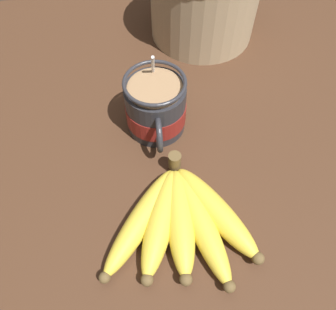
% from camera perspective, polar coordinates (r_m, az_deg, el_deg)
% --- Properties ---
extents(table, '(1.03, 1.03, 0.03)m').
position_cam_1_polar(table, '(0.54, -2.10, -3.67)').
color(table, '#422819').
rests_on(table, ground).
extents(coffee_mug, '(0.16, 0.10, 0.14)m').
position_cam_1_polar(coffee_mug, '(0.54, -2.14, 8.19)').
color(coffee_mug, '#28282D').
rests_on(coffee_mug, table).
extents(banana_bunch, '(0.20, 0.23, 0.04)m').
position_cam_1_polar(banana_bunch, '(0.47, 2.28, -11.05)').
color(banana_bunch, brown).
rests_on(banana_bunch, table).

